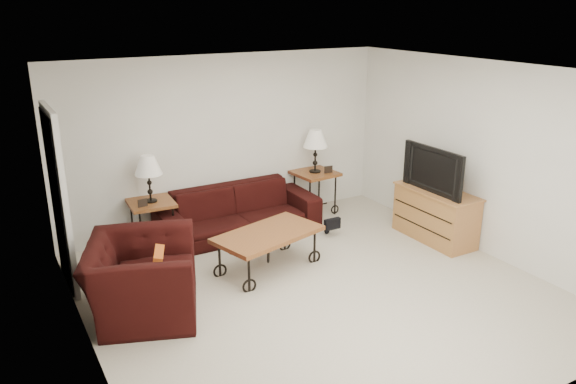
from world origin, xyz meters
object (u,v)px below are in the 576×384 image
object	(u,v)px
side_table_left	(153,224)
backpack	(327,218)
coffee_table	(268,251)
tv_stand	(435,215)
television	(438,169)
side_table_right	(315,192)
lamp_right	(315,151)
lamp_left	(149,179)
sofa	(238,211)
armchair	(142,278)

from	to	relation	value
side_table_left	backpack	distance (m)	2.43
backpack	coffee_table	bearing A→B (deg)	-148.79
side_table_left	coffee_table	bearing A→B (deg)	-54.01
tv_stand	television	world-z (taller)	television
side_table_right	coffee_table	size ratio (longest dim) A/B	0.51
television	side_table_left	bearing A→B (deg)	-116.56
side_table_right	lamp_right	world-z (taller)	lamp_right
lamp_left	coffee_table	distance (m)	1.89
sofa	coffee_table	size ratio (longest dim) A/B	1.75
coffee_table	tv_stand	distance (m)	2.49
backpack	television	bearing A→B (deg)	-30.21
armchair	television	world-z (taller)	television
lamp_left	television	bearing A→B (deg)	-26.56
lamp_left	tv_stand	world-z (taller)	lamp_left
lamp_left	armchair	bearing A→B (deg)	-110.05
lamp_left	tv_stand	size ratio (longest dim) A/B	0.53
coffee_table	backpack	bearing A→B (deg)	24.59
sofa	lamp_left	size ratio (longest dim) A/B	3.61
sofa	lamp_left	distance (m)	1.36
side_table_left	side_table_right	world-z (taller)	side_table_right
side_table_right	coffee_table	xyz separation A→B (m)	(-1.57, -1.42, -0.09)
lamp_right	coffee_table	world-z (taller)	lamp_right
sofa	lamp_right	size ratio (longest dim) A/B	3.44
television	lamp_right	bearing A→B (deg)	-153.32
backpack	side_table_right	bearing A→B (deg)	75.86
lamp_right	sofa	bearing A→B (deg)	-172.69
coffee_table	sofa	bearing A→B (deg)	82.22
lamp_left	television	world-z (taller)	television
lamp_left	lamp_right	world-z (taller)	lamp_right
armchair	television	size ratio (longest dim) A/B	1.16
side_table_right	tv_stand	distance (m)	1.95
side_table_left	lamp_right	bearing A→B (deg)	0.00
side_table_right	backpack	world-z (taller)	side_table_right
armchair	side_table_left	bearing A→B (deg)	0.42
coffee_table	television	xyz separation A→B (m)	(2.44, -0.32, 0.78)
armchair	lamp_right	bearing A→B (deg)	-41.93
side_table_left	tv_stand	distance (m)	3.90
sofa	side_table_left	distance (m)	1.21
lamp_right	coffee_table	distance (m)	2.25
side_table_left	side_table_right	xyz separation A→B (m)	(2.60, 0.00, 0.02)
tv_stand	side_table_right	bearing A→B (deg)	117.20
tv_stand	backpack	size ratio (longest dim) A/B	2.45
lamp_left	television	size ratio (longest dim) A/B	0.59
lamp_left	tv_stand	bearing A→B (deg)	-26.43
lamp_left	armchair	xyz separation A→B (m)	(-0.61, -1.68, -0.55)
armchair	backpack	bearing A→B (deg)	-53.40
armchair	sofa	bearing A→B (deg)	-29.89
armchair	tv_stand	size ratio (longest dim) A/B	1.04
armchair	tv_stand	xyz separation A→B (m)	(4.11, -0.06, -0.05)
backpack	tv_stand	bearing A→B (deg)	-29.75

